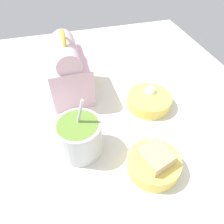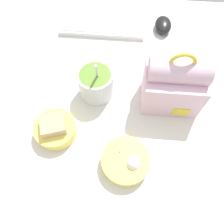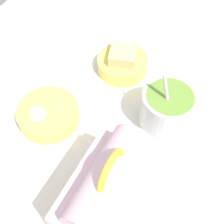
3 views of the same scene
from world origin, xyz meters
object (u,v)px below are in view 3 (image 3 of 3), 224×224
at_px(lunch_bag, 111,197).
at_px(soup_cup, 167,109).
at_px(bento_bowl_sandwich, 123,63).
at_px(bento_bowl_snacks, 48,114).

distance_m(lunch_bag, soup_cup, 0.23).
bearing_deg(soup_cup, lunch_bag, -2.60).
distance_m(soup_cup, bento_bowl_sandwich, 0.19).
bearing_deg(lunch_bag, bento_bowl_snacks, -119.68).
xyz_separation_m(soup_cup, bento_bowl_snacks, (0.11, -0.23, -0.03)).
height_order(bento_bowl_sandwich, bento_bowl_snacks, bento_bowl_sandwich).
bearing_deg(soup_cup, bento_bowl_snacks, -64.79).
relative_size(lunch_bag, soup_cup, 1.36).
bearing_deg(lunch_bag, soup_cup, 177.40).
bearing_deg(bento_bowl_sandwich, bento_bowl_snacks, -19.85).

